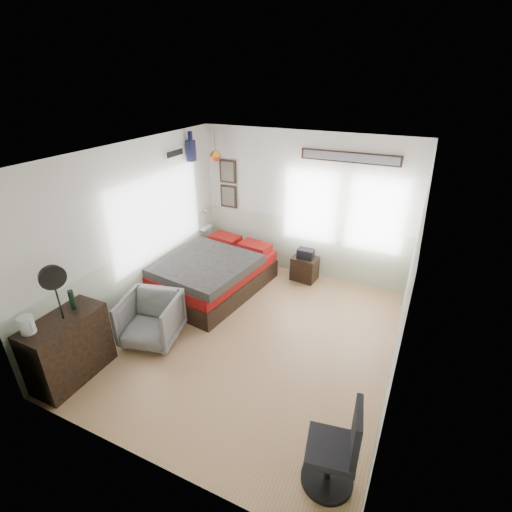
{
  "coord_description": "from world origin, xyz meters",
  "views": [
    {
      "loc": [
        1.96,
        -4.01,
        3.58
      ],
      "look_at": [
        -0.1,
        0.4,
        1.15
      ],
      "focal_mm": 26.0,
      "sensor_mm": 36.0,
      "label": 1
    }
  ],
  "objects_px": {
    "dresser": "(69,348)",
    "nightstand": "(305,268)",
    "bed": "(213,273)",
    "task_chair": "(337,454)",
    "armchair": "(151,319)"
  },
  "relations": [
    {
      "from": "bed",
      "to": "nightstand",
      "type": "bearing_deg",
      "value": 45.39
    },
    {
      "from": "dresser",
      "to": "bed",
      "type": "bearing_deg",
      "value": 78.45
    },
    {
      "from": "task_chair",
      "to": "nightstand",
      "type": "bearing_deg",
      "value": 102.52
    },
    {
      "from": "bed",
      "to": "task_chair",
      "type": "xyz_separation_m",
      "value": [
        2.89,
        -2.59,
        0.08
      ]
    },
    {
      "from": "dresser",
      "to": "armchair",
      "type": "height_order",
      "value": "dresser"
    },
    {
      "from": "armchair",
      "to": "nightstand",
      "type": "distance_m",
      "value": 3.04
    },
    {
      "from": "dresser",
      "to": "nightstand",
      "type": "height_order",
      "value": "dresser"
    },
    {
      "from": "dresser",
      "to": "task_chair",
      "type": "height_order",
      "value": "task_chair"
    },
    {
      "from": "bed",
      "to": "armchair",
      "type": "relative_size",
      "value": 2.89
    },
    {
      "from": "dresser",
      "to": "nightstand",
      "type": "relative_size",
      "value": 2.19
    },
    {
      "from": "armchair",
      "to": "bed",
      "type": "bearing_deg",
      "value": 73.82
    },
    {
      "from": "bed",
      "to": "dresser",
      "type": "bearing_deg",
      "value": -93.63
    },
    {
      "from": "nightstand",
      "to": "task_chair",
      "type": "distance_m",
      "value": 3.95
    },
    {
      "from": "dresser",
      "to": "task_chair",
      "type": "relative_size",
      "value": 0.99
    },
    {
      "from": "bed",
      "to": "armchair",
      "type": "bearing_deg",
      "value": -84.97
    }
  ]
}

